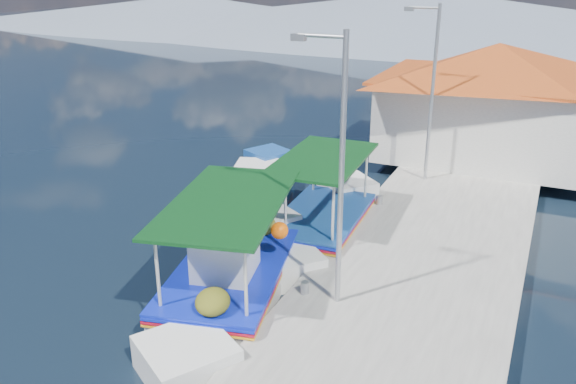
% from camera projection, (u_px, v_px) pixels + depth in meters
% --- Properties ---
extents(ground, '(160.00, 160.00, 0.00)m').
position_uv_depth(ground, '(121.00, 317.00, 13.65)').
color(ground, black).
rests_on(ground, ground).
extents(quay, '(5.00, 44.00, 0.50)m').
position_uv_depth(quay, '(431.00, 249.00, 16.33)').
color(quay, '#B0AEA5').
rests_on(quay, ground).
extents(bollards, '(0.20, 17.20, 0.30)m').
position_uv_depth(bollards, '(351.00, 233.00, 16.37)').
color(bollards, '#A5A8AD').
rests_on(bollards, quay).
extents(main_caique, '(3.75, 8.34, 2.82)m').
position_uv_depth(main_caique, '(233.00, 275.00, 14.39)').
color(main_caique, white).
rests_on(main_caique, ground).
extents(caique_green_canopy, '(2.47, 7.46, 2.79)m').
position_uv_depth(caique_green_canopy, '(323.00, 223.00, 17.58)').
color(caique_green_canopy, white).
rests_on(caique_green_canopy, ground).
extents(caique_blue_hull, '(3.39, 6.52, 1.22)m').
position_uv_depth(caique_blue_hull, '(260.00, 187.00, 20.71)').
color(caique_blue_hull, navy).
rests_on(caique_blue_hull, ground).
extents(harbor_building, '(10.49, 10.49, 4.40)m').
position_uv_depth(harbor_building, '(493.00, 98.00, 22.92)').
color(harbor_building, silver).
rests_on(harbor_building, quay).
extents(lamp_post_near, '(1.21, 0.14, 6.00)m').
position_uv_depth(lamp_post_near, '(338.00, 160.00, 12.19)').
color(lamp_post_near, '#A5A8AD').
rests_on(lamp_post_near, quay).
extents(lamp_post_far, '(1.21, 0.14, 6.00)m').
position_uv_depth(lamp_post_far, '(430.00, 85.00, 19.81)').
color(lamp_post_far, '#A5A8AD').
rests_on(lamp_post_far, quay).
extents(mountain_ridge, '(171.40, 96.00, 5.50)m').
position_uv_depth(mountain_ridge, '(547.00, 26.00, 57.76)').
color(mountain_ridge, slate).
rests_on(mountain_ridge, ground).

